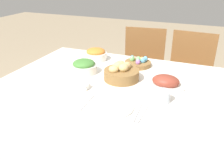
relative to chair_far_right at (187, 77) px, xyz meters
The scene contains 14 objects.
dining_table 0.98m from the chair_far_right, 116.77° to the right, with size 1.51×1.06×0.76m.
chair_far_right is the anchor object (origin of this frame).
chair_far_center 0.46m from the chair_far_right, behind, with size 0.46×0.46×0.92m.
bread_basket 0.98m from the chair_far_right, 115.62° to the right, with size 0.24×0.24×0.12m.
egg_basket 0.72m from the chair_far_right, 123.76° to the right, with size 0.21×0.21×0.08m.
ham_platter 0.87m from the chair_far_right, 96.63° to the right, with size 0.28×0.19×0.08m.
carrot_bowl 0.96m from the chair_far_right, 143.69° to the right, with size 0.18×0.18×0.10m.
green_salad_bowl 1.12m from the chair_far_right, 130.32° to the right, with size 0.19×0.19×0.10m.
dinner_plate 1.28m from the chair_far_right, 104.91° to the right, with size 0.25×0.25×0.01m.
fork 1.33m from the chair_far_right, 111.28° to the right, with size 0.02×0.19×0.00m.
knife 1.25m from the chair_far_right, 98.14° to the right, with size 0.02×0.19×0.00m.
spoon 1.25m from the chair_far_right, 96.74° to the right, with size 0.02×0.19×0.00m.
drinking_cup 1.08m from the chair_far_right, 94.01° to the right, with size 0.08×0.08×0.07m.
butter_dish 1.25m from the chair_far_right, 119.20° to the right, with size 0.10×0.06×0.03m.
Camera 1 is at (0.54, -1.38, 1.45)m, focal length 38.00 mm.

